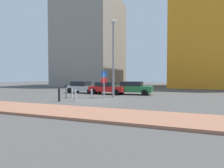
{
  "coord_description": "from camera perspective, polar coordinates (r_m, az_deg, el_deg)",
  "views": [
    {
      "loc": [
        7.4,
        -14.75,
        2.01
      ],
      "look_at": [
        0.52,
        3.11,
        1.31
      ],
      "focal_mm": 30.22,
      "sensor_mm": 36.0,
      "label": 1
    }
  ],
  "objects": [
    {
      "name": "parked_car_green",
      "position": [
        21.89,
        6.08,
        -1.1
      ],
      "size": [
        4.63,
        1.99,
        1.51
      ],
      "color": "#237238",
      "rests_on": "ground"
    },
    {
      "name": "building_under_construction",
      "position": [
        44.37,
        -6.29,
        12.37
      ],
      "size": [
        12.31,
        14.56,
        19.85
      ],
      "primitive_type": "cube",
      "color": "gray",
      "rests_on": "ground"
    },
    {
      "name": "sidewalk_brick",
      "position": [
        11.78,
        -18.4,
        -7.5
      ],
      "size": [
        40.0,
        3.19,
        0.14
      ],
      "primitive_type": "cube",
      "color": "#9E664C",
      "rests_on": "ground"
    },
    {
      "name": "parking_meter",
      "position": [
        18.53,
        -13.74,
        -1.55
      ],
      "size": [
        0.18,
        0.14,
        1.3
      ],
      "color": "#4C4C51",
      "rests_on": "ground"
    },
    {
      "name": "traffic_bollard_edge",
      "position": [
        19.25,
        -12.0,
        -2.51
      ],
      "size": [
        0.15,
        0.15,
        0.96
      ],
      "primitive_type": "cylinder",
      "color": "#B7B7BC",
      "rests_on": "ground"
    },
    {
      "name": "parking_sign_post",
      "position": [
        17.76,
        -2.44,
        0.91
      ],
      "size": [
        0.6,
        0.1,
        2.62
      ],
      "color": "gray",
      "rests_on": "ground"
    },
    {
      "name": "ground_plane",
      "position": [
        16.62,
        -5.55,
        -4.86
      ],
      "size": [
        120.0,
        120.0,
        0.0
      ],
      "primitive_type": "plane",
      "color": "#4C4947"
    },
    {
      "name": "parked_car_red",
      "position": [
        22.29,
        -1.5,
        -1.15
      ],
      "size": [
        4.34,
        2.11,
        1.42
      ],
      "color": "red",
      "rests_on": "ground"
    },
    {
      "name": "street_lamp",
      "position": [
        18.88,
        0.41,
        9.55
      ],
      "size": [
        0.7,
        0.36,
        7.65
      ],
      "color": "gray",
      "rests_on": "ground"
    },
    {
      "name": "traffic_bollard_mid",
      "position": [
        16.14,
        -15.71,
        -3.21
      ],
      "size": [
        0.17,
        0.17,
        1.08
      ],
      "primitive_type": "cylinder",
      "color": "black",
      "rests_on": "ground"
    },
    {
      "name": "traffic_bollard_far",
      "position": [
        18.54,
        -6.17,
        -2.79
      ],
      "size": [
        0.17,
        0.17,
        0.86
      ],
      "primitive_type": "cylinder",
      "color": "#B7B7BC",
      "rests_on": "ground"
    },
    {
      "name": "building_colorful_midrise",
      "position": [
        43.96,
        29.49,
        15.39
      ],
      "size": [
        17.92,
        16.13,
        24.63
      ],
      "primitive_type": "cube",
      "color": "orange",
      "rests_on": "ground"
    },
    {
      "name": "parked_car_silver",
      "position": [
        24.17,
        -8.9,
        -0.89
      ],
      "size": [
        4.46,
        2.16,
        1.46
      ],
      "color": "#B7BABF",
      "rests_on": "ground"
    },
    {
      "name": "traffic_bollard_near",
      "position": [
        16.01,
        -10.99,
        -3.37
      ],
      "size": [
        0.15,
        0.15,
        0.99
      ],
      "primitive_type": "cylinder",
      "color": "#B7B7BC",
      "rests_on": "ground"
    }
  ]
}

